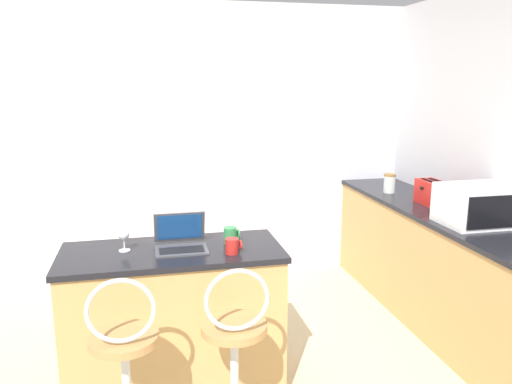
{
  "coord_description": "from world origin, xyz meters",
  "views": [
    {
      "loc": [
        -0.39,
        -2.15,
        1.89
      ],
      "look_at": [
        0.47,
        1.7,
        1.02
      ],
      "focal_mm": 35.0,
      "sensor_mm": 36.0,
      "label": 1
    }
  ],
  "objects": [
    {
      "name": "wall_back",
      "position": [
        0.0,
        2.52,
        1.3
      ],
      "size": [
        12.0,
        0.06,
        2.6
      ],
      "color": "silver",
      "rests_on": "ground_plane"
    },
    {
      "name": "breakfast_bar",
      "position": [
        -0.26,
        0.7,
        0.46
      ],
      "size": [
        1.31,
        0.58,
        0.92
      ],
      "color": "tan",
      "rests_on": "ground_plane"
    },
    {
      "name": "counter_right",
      "position": [
        1.83,
        1.0,
        0.46
      ],
      "size": [
        0.59,
        3.02,
        0.92
      ],
      "color": "tan",
      "rests_on": "ground_plane"
    },
    {
      "name": "bar_stool_near",
      "position": [
        -0.53,
        0.12,
        0.48
      ],
      "size": [
        0.4,
        0.4,
        1.02
      ],
      "color": "silver",
      "rests_on": "ground_plane"
    },
    {
      "name": "bar_stool_far",
      "position": [
        0.01,
        0.12,
        0.48
      ],
      "size": [
        0.4,
        0.4,
        1.02
      ],
      "color": "silver",
      "rests_on": "ground_plane"
    },
    {
      "name": "laptop",
      "position": [
        -0.21,
        0.72,
        0.97
      ],
      "size": [
        0.3,
        0.26,
        0.21
      ],
      "color": "#47474C",
      "rests_on": "breakfast_bar"
    },
    {
      "name": "microwave",
      "position": [
        1.87,
        0.79,
        1.06
      ],
      "size": [
        0.54,
        0.39,
        0.28
      ],
      "color": "white",
      "rests_on": "counter_right"
    },
    {
      "name": "toaster",
      "position": [
        1.86,
        1.39,
        1.02
      ],
      "size": [
        0.18,
        0.27,
        0.2
      ],
      "color": "red",
      "rests_on": "counter_right"
    },
    {
      "name": "mug_red",
      "position": [
        0.08,
        0.56,
        0.96
      ],
      "size": [
        0.1,
        0.08,
        0.09
      ],
      "color": "red",
      "rests_on": "breakfast_bar"
    },
    {
      "name": "wine_glass_tall",
      "position": [
        -0.54,
        0.74,
        1.01
      ],
      "size": [
        0.07,
        0.07,
        0.14
      ],
      "color": "silver",
      "rests_on": "breakfast_bar"
    },
    {
      "name": "mug_green",
      "position": [
        0.1,
        0.75,
        0.97
      ],
      "size": [
        0.1,
        0.08,
        0.1
      ],
      "color": "#338447",
      "rests_on": "breakfast_bar"
    },
    {
      "name": "storage_jar",
      "position": [
        1.73,
        1.86,
        1.0
      ],
      "size": [
        0.11,
        0.11,
        0.17
      ],
      "color": "silver",
      "rests_on": "counter_right"
    }
  ]
}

